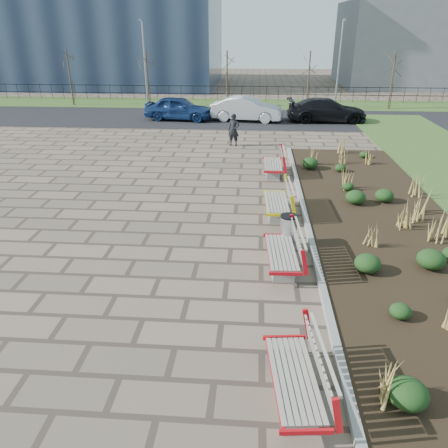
# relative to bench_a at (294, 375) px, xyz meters

# --- Properties ---
(ground) EXTENTS (120.00, 120.00, 0.00)m
(ground) POSITION_rel_bench_a_xyz_m (-3.00, 1.92, -0.50)
(ground) COLOR #715D4E
(ground) RESTS_ON ground
(planting_bed) EXTENTS (4.50, 18.00, 0.10)m
(planting_bed) POSITION_rel_bench_a_xyz_m (3.25, 6.92, -0.45)
(planting_bed) COLOR black
(planting_bed) RESTS_ON ground
(planting_curb) EXTENTS (0.16, 18.00, 0.15)m
(planting_curb) POSITION_rel_bench_a_xyz_m (0.92, 6.92, -0.42)
(planting_curb) COLOR gray
(planting_curb) RESTS_ON ground
(grass_verge_far) EXTENTS (80.00, 5.00, 0.04)m
(grass_verge_far) POSITION_rel_bench_a_xyz_m (-3.00, 29.92, -0.48)
(grass_verge_far) COLOR #33511E
(grass_verge_far) RESTS_ON ground
(road) EXTENTS (80.00, 7.00, 0.02)m
(road) POSITION_rel_bench_a_xyz_m (-3.00, 23.92, -0.49)
(road) COLOR black
(road) RESTS_ON ground
(bench_a) EXTENTS (1.11, 2.18, 1.00)m
(bench_a) POSITION_rel_bench_a_xyz_m (0.00, 0.00, 0.00)
(bench_a) COLOR red
(bench_a) RESTS_ON ground
(bench_b) EXTENTS (1.01, 2.15, 1.00)m
(bench_b) POSITION_rel_bench_a_xyz_m (0.00, 4.33, 0.00)
(bench_b) COLOR red
(bench_b) RESTS_ON ground
(bench_c) EXTENTS (0.99, 2.14, 1.00)m
(bench_c) POSITION_rel_bench_a_xyz_m (0.00, 7.78, 0.00)
(bench_c) COLOR yellow
(bench_c) RESTS_ON ground
(bench_d) EXTENTS (0.92, 2.11, 1.00)m
(bench_d) POSITION_rel_bench_a_xyz_m (0.00, 12.06, 0.00)
(bench_d) COLOR red
(bench_d) RESTS_ON ground
(litter_bin) EXTENTS (0.47, 0.47, 0.95)m
(litter_bin) POSITION_rel_bench_a_xyz_m (0.24, 5.44, -0.02)
(litter_bin) COLOR #B2B2B7
(litter_bin) RESTS_ON ground
(pedestrian) EXTENTS (0.67, 0.52, 1.62)m
(pedestrian) POSITION_rel_bench_a_xyz_m (-1.87, 16.72, 0.31)
(pedestrian) COLOR black
(pedestrian) RESTS_ON ground
(car_blue) EXTENTS (4.54, 2.22, 1.49)m
(car_blue) POSITION_rel_bench_a_xyz_m (-5.80, 23.20, 0.27)
(car_blue) COLOR navy
(car_blue) RESTS_ON road
(car_silver) EXTENTS (4.73, 2.18, 1.50)m
(car_silver) POSITION_rel_bench_a_xyz_m (-1.37, 23.20, 0.27)
(car_silver) COLOR #AFB1B7
(car_silver) RESTS_ON road
(car_black) EXTENTS (5.09, 2.24, 1.46)m
(car_black) POSITION_rel_bench_a_xyz_m (3.74, 23.35, 0.25)
(car_black) COLOR black
(car_black) RESTS_ON road
(tree_a) EXTENTS (1.40, 1.40, 4.00)m
(tree_a) POSITION_rel_bench_a_xyz_m (-15.00, 28.42, 1.54)
(tree_a) COLOR #4C3D2D
(tree_a) RESTS_ON grass_verge_far
(tree_b) EXTENTS (1.40, 1.40, 4.00)m
(tree_b) POSITION_rel_bench_a_xyz_m (-9.00, 28.42, 1.54)
(tree_b) COLOR #4C3D2D
(tree_b) RESTS_ON grass_verge_far
(tree_c) EXTENTS (1.40, 1.40, 4.00)m
(tree_c) POSITION_rel_bench_a_xyz_m (-3.00, 28.42, 1.54)
(tree_c) COLOR #4C3D2D
(tree_c) RESTS_ON grass_verge_far
(tree_d) EXTENTS (1.40, 1.40, 4.00)m
(tree_d) POSITION_rel_bench_a_xyz_m (3.00, 28.42, 1.54)
(tree_d) COLOR #4C3D2D
(tree_d) RESTS_ON grass_verge_far
(tree_e) EXTENTS (1.40, 1.40, 4.00)m
(tree_e) POSITION_rel_bench_a_xyz_m (9.00, 28.42, 1.54)
(tree_e) COLOR #4C3D2D
(tree_e) RESTS_ON grass_verge_far
(lamp_west) EXTENTS (0.24, 0.60, 6.00)m
(lamp_west) POSITION_rel_bench_a_xyz_m (-9.00, 27.92, 2.54)
(lamp_west) COLOR gray
(lamp_west) RESTS_ON grass_verge_far
(lamp_east) EXTENTS (0.24, 0.60, 6.00)m
(lamp_east) POSITION_rel_bench_a_xyz_m (5.00, 27.92, 2.54)
(lamp_east) COLOR gray
(lamp_east) RESTS_ON grass_verge_far
(railing_fence) EXTENTS (44.00, 0.10, 1.20)m
(railing_fence) POSITION_rel_bench_a_xyz_m (-3.00, 31.42, 0.14)
(railing_fence) COLOR black
(railing_fence) RESTS_ON grass_verge_far
(building_glass) EXTENTS (40.00, 14.00, 15.00)m
(building_glass) POSITION_rel_bench_a_xyz_m (-25.00, 41.92, 7.00)
(building_glass) COLOR #192338
(building_glass) RESTS_ON ground
(building_grey) EXTENTS (18.00, 12.00, 10.00)m
(building_grey) POSITION_rel_bench_a_xyz_m (17.00, 43.92, 4.50)
(building_grey) COLOR slate
(building_grey) RESTS_ON ground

